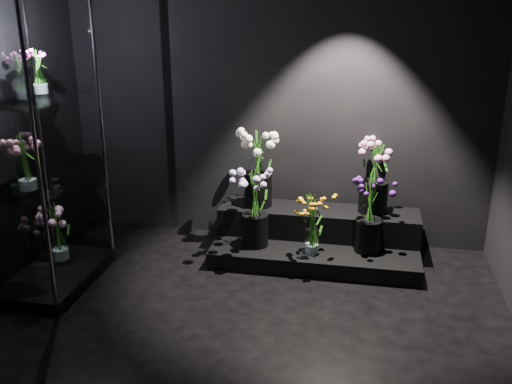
# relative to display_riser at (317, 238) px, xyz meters

# --- Properties ---
(floor) EXTENTS (4.00, 4.00, 0.00)m
(floor) POSITION_rel_display_riser_xyz_m (-0.45, -1.63, -0.17)
(floor) COLOR black
(floor) RESTS_ON ground
(wall_back) EXTENTS (4.00, 0.00, 4.00)m
(wall_back) POSITION_rel_display_riser_xyz_m (-0.45, 0.37, 1.23)
(wall_back) COLOR black
(wall_back) RESTS_ON floor
(wall_front) EXTENTS (4.00, 0.00, 4.00)m
(wall_front) POSITION_rel_display_riser_xyz_m (-0.45, -3.63, 1.23)
(wall_front) COLOR black
(wall_front) RESTS_ON floor
(display_riser) EXTENTS (1.85, 0.82, 0.41)m
(display_riser) POSITION_rel_display_riser_xyz_m (0.00, 0.00, 0.00)
(display_riser) COLOR black
(display_riser) RESTS_ON floor
(display_case) EXTENTS (0.62, 1.04, 2.29)m
(display_case) POSITION_rel_display_riser_xyz_m (-2.11, -0.95, 0.97)
(display_case) COLOR black
(display_case) RESTS_ON floor
(bouquet_orange_bells) EXTENTS (0.33, 0.33, 0.53)m
(bouquet_orange_bells) POSITION_rel_display_riser_xyz_m (-0.02, -0.29, 0.26)
(bouquet_orange_bells) COLOR white
(bouquet_orange_bells) RESTS_ON display_riser
(bouquet_lilac) EXTENTS (0.38, 0.38, 0.71)m
(bouquet_lilac) POSITION_rel_display_riser_xyz_m (-0.54, -0.23, 0.39)
(bouquet_lilac) COLOR black
(bouquet_lilac) RESTS_ON display_riser
(bouquet_purple) EXTENTS (0.42, 0.42, 0.67)m
(bouquet_purple) POSITION_rel_display_riser_xyz_m (0.46, -0.17, 0.36)
(bouquet_purple) COLOR black
(bouquet_purple) RESTS_ON display_riser
(bouquet_cream_roses) EXTENTS (0.54, 0.54, 0.72)m
(bouquet_cream_roses) POSITION_rel_display_riser_xyz_m (-0.57, 0.11, 0.66)
(bouquet_cream_roses) COLOR black
(bouquet_cream_roses) RESTS_ON display_riser
(bouquet_pink_roses) EXTENTS (0.48, 0.48, 0.65)m
(bouquet_pink_roses) POSITION_rel_display_riser_xyz_m (0.49, 0.14, 0.61)
(bouquet_pink_roses) COLOR black
(bouquet_pink_roses) RESTS_ON display_riser
(bouquet_case_pink) EXTENTS (0.35, 0.35, 0.46)m
(bouquet_case_pink) POSITION_rel_display_riser_xyz_m (-2.12, -1.14, 0.96)
(bouquet_case_pink) COLOR white
(bouquet_case_pink) RESTS_ON display_case
(bouquet_case_magenta) EXTENTS (0.23, 0.23, 0.35)m
(bouquet_case_magenta) POSITION_rel_display_riser_xyz_m (-2.13, -0.80, 1.58)
(bouquet_case_magenta) COLOR white
(bouquet_case_magenta) RESTS_ON display_case
(bouquet_case_base_pink) EXTENTS (0.39, 0.39, 0.50)m
(bouquet_case_base_pink) POSITION_rel_display_riser_xyz_m (-2.17, -0.74, 0.20)
(bouquet_case_base_pink) COLOR white
(bouquet_case_base_pink) RESTS_ON display_case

